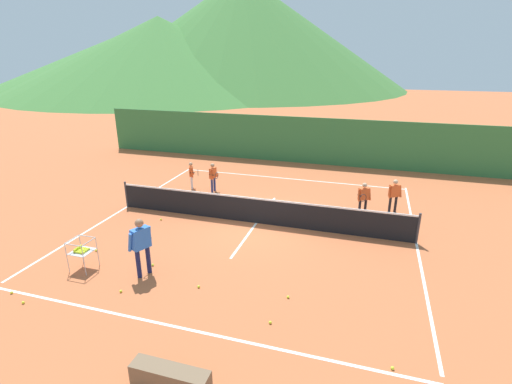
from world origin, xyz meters
TOP-DOWN VIEW (x-y plane):
  - ground_plane at (0.00, 0.00)m, footprint 120.00×120.00m
  - line_baseline_near at (0.00, -5.88)m, footprint 10.83×0.08m
  - line_baseline_far at (0.00, 5.46)m, footprint 10.83×0.08m
  - line_sideline_west at (-5.42, 0.00)m, footprint 0.08×11.34m
  - line_sideline_east at (5.42, 0.00)m, footprint 0.08×11.34m
  - line_service_center at (0.00, 0.00)m, footprint 0.08×5.35m
  - tennis_net at (0.00, 0.00)m, footprint 10.88×0.08m
  - instructor at (-1.98, -4.18)m, footprint 0.50×0.84m
  - student_0 at (-3.89, 2.78)m, footprint 0.59×0.50m
  - student_1 at (-2.80, 2.67)m, footprint 0.41×0.64m
  - student_2 at (3.62, 1.81)m, footprint 0.52×0.65m
  - student_3 at (4.72, 2.47)m, footprint 0.54×0.41m
  - ball_cart at (-3.80, -4.41)m, footprint 0.58×0.58m
  - tennis_ball_0 at (1.89, -5.16)m, footprint 0.07×0.07m
  - tennis_ball_1 at (4.51, -5.76)m, footprint 0.07×0.07m
  - tennis_ball_2 at (-4.10, -6.21)m, footprint 0.07×0.07m
  - tennis_ball_3 at (-4.15, -3.47)m, footprint 0.07×0.07m
  - tennis_ball_4 at (-4.73, -5.97)m, footprint 0.07×0.07m
  - tennis_ball_5 at (-3.44, -0.79)m, footprint 0.07×0.07m
  - tennis_ball_6 at (-2.01, -3.72)m, footprint 0.07×0.07m
  - tennis_ball_7 at (-0.27, -4.34)m, footprint 0.07×0.07m
  - tennis_ball_8 at (-2.09, -5.11)m, footprint 0.07×0.07m
  - tennis_ball_9 at (2.07, -4.09)m, footprint 0.07×0.07m
  - tennis_ball_10 at (-3.49, -1.51)m, footprint 0.07×0.07m
  - windscreen_fence at (0.00, 8.54)m, footprint 23.83×0.08m
  - courtside_bench at (0.62, -7.41)m, footprint 1.50×0.36m
  - hill_0 at (-36.82, 51.60)m, footprint 51.95×51.95m
  - hill_1 at (-19.53, 56.00)m, footprint 56.28×56.28m
  - hill_2 at (-28.87, 43.81)m, footprint 47.45×47.45m

SIDE VIEW (x-z plane):
  - ground_plane at x=0.00m, z-range 0.00..0.00m
  - line_baseline_near at x=0.00m, z-range 0.00..0.01m
  - line_baseline_far at x=0.00m, z-range 0.00..0.01m
  - line_sideline_west at x=-5.42m, z-range 0.00..0.01m
  - line_sideline_east at x=5.42m, z-range 0.00..0.01m
  - line_service_center at x=0.00m, z-range 0.00..0.01m
  - tennis_ball_0 at x=1.89m, z-range 0.00..0.07m
  - tennis_ball_1 at x=4.51m, z-range 0.00..0.07m
  - tennis_ball_2 at x=-4.10m, z-range 0.00..0.07m
  - tennis_ball_3 at x=-4.15m, z-range 0.00..0.07m
  - tennis_ball_4 at x=-4.73m, z-range 0.00..0.07m
  - tennis_ball_5 at x=-3.44m, z-range 0.00..0.07m
  - tennis_ball_6 at x=-2.01m, z-range 0.00..0.07m
  - tennis_ball_7 at x=-0.27m, z-range 0.00..0.07m
  - tennis_ball_8 at x=-2.09m, z-range 0.00..0.07m
  - tennis_ball_9 at x=2.07m, z-range 0.00..0.07m
  - tennis_ball_10 at x=-3.49m, z-range 0.00..0.07m
  - courtside_bench at x=0.62m, z-range 0.00..0.46m
  - tennis_net at x=0.00m, z-range -0.03..1.02m
  - ball_cart at x=-3.80m, z-range 0.14..1.04m
  - student_0 at x=-3.89m, z-range 0.13..1.35m
  - student_1 at x=-2.80m, z-range 0.13..1.43m
  - student_2 at x=3.62m, z-range 0.13..1.44m
  - student_3 at x=4.72m, z-range 0.13..1.47m
  - instructor at x=-1.98m, z-range 0.17..1.85m
  - windscreen_fence at x=0.00m, z-range 0.00..2.56m
  - hill_0 at x=-36.82m, z-range 0.00..10.31m
  - hill_2 at x=-28.87m, z-range 0.00..11.15m
  - hill_1 at x=-19.53m, z-range 0.00..18.40m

